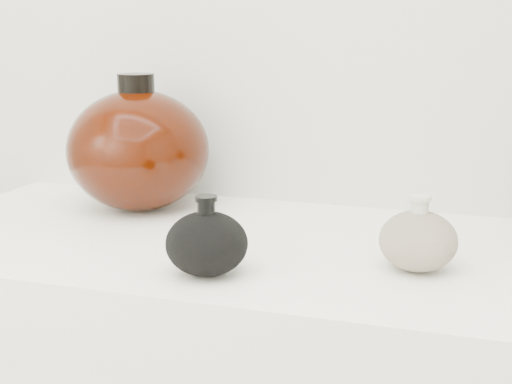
% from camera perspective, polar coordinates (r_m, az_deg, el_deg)
% --- Properties ---
extents(black_gourd_vase, '(0.13, 0.13, 0.10)m').
position_cam_1_polar(black_gourd_vase, '(0.91, -3.96, -4.08)').
color(black_gourd_vase, black).
rests_on(black_gourd_vase, display_counter).
extents(cream_gourd_vase, '(0.13, 0.13, 0.10)m').
position_cam_1_polar(cream_gourd_vase, '(0.95, 12.85, -3.78)').
color(cream_gourd_vase, beige).
rests_on(cream_gourd_vase, display_counter).
extents(left_round_pot, '(0.31, 0.31, 0.23)m').
position_cam_1_polar(left_round_pot, '(1.24, -9.39, 3.36)').
color(left_round_pot, black).
rests_on(left_round_pot, display_counter).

